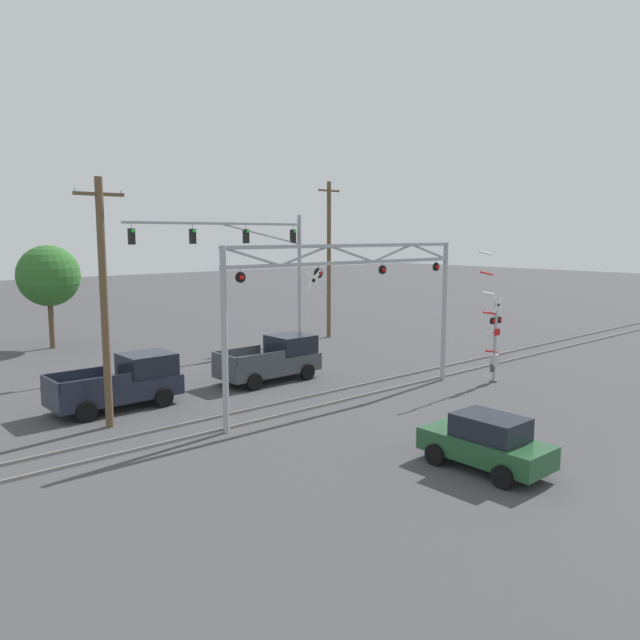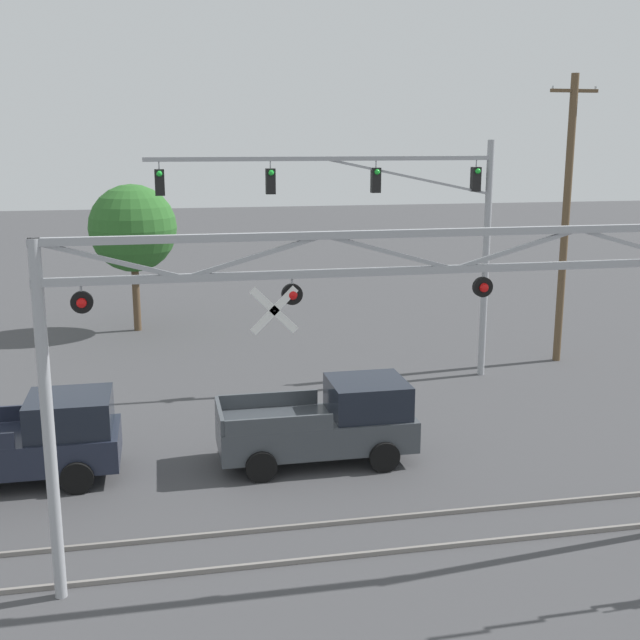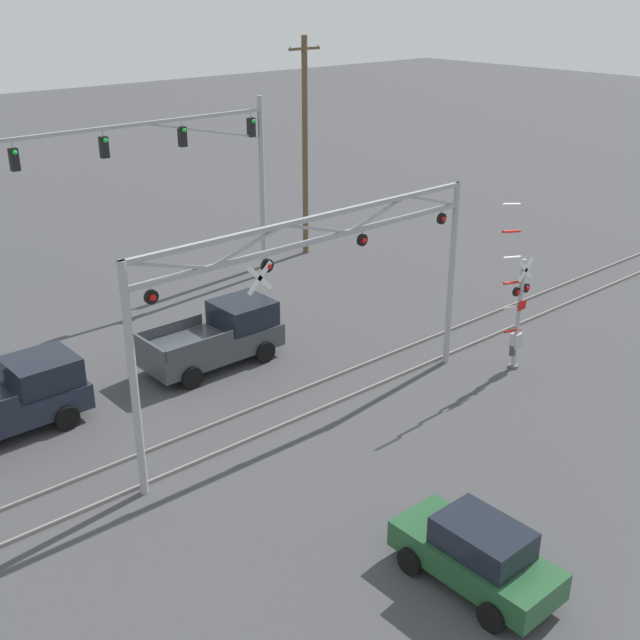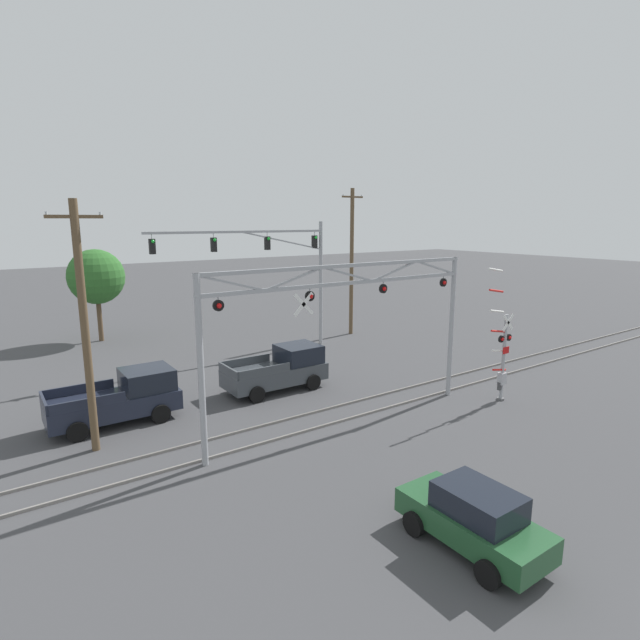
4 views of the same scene
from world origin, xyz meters
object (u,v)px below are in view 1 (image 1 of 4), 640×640
(pickup_truck_lead, at_px, (274,359))
(sedan_waiting, at_px, (486,442))
(crossing_signal_mast, at_px, (494,338))
(traffic_signal_span, at_px, (261,255))
(utility_pole_left, at_px, (104,301))
(utility_pole_right, at_px, (329,258))
(crossing_gantry, at_px, (352,290))
(pickup_truck_following, at_px, (123,383))
(background_tree_beyond_span, at_px, (49,276))

(pickup_truck_lead, relative_size, sedan_waiting, 1.29)
(crossing_signal_mast, bearing_deg, sedan_waiting, -147.51)
(pickup_truck_lead, xyz_separation_m, sedan_waiting, (-2.23, -13.48, -0.17))
(traffic_signal_span, bearing_deg, sedan_waiting, -107.34)
(crossing_signal_mast, height_order, utility_pole_left, utility_pole_left)
(traffic_signal_span, bearing_deg, crossing_signal_mast, -75.69)
(utility_pole_right, bearing_deg, crossing_gantry, -128.83)
(sedan_waiting, bearing_deg, utility_pole_left, 120.55)
(pickup_truck_following, height_order, sedan_waiting, pickup_truck_following)
(utility_pole_left, height_order, background_tree_beyond_span, utility_pole_left)
(crossing_gantry, height_order, pickup_truck_following, crossing_gantry)
(pickup_truck_lead, height_order, background_tree_beyond_span, background_tree_beyond_span)
(utility_pole_right, bearing_deg, sedan_waiting, -121.03)
(crossing_gantry, xyz_separation_m, crossing_signal_mast, (7.54, -1.90, -2.58))
(traffic_signal_span, relative_size, utility_pole_left, 1.29)
(traffic_signal_span, bearing_deg, crossing_gantry, -108.70)
(utility_pole_left, relative_size, utility_pole_right, 0.86)
(traffic_signal_span, relative_size, utility_pole_right, 1.11)
(pickup_truck_lead, xyz_separation_m, background_tree_beyond_span, (-5.18, 15.91, 3.46))
(crossing_gantry, relative_size, crossing_signal_mast, 2.00)
(sedan_waiting, bearing_deg, utility_pole_right, 58.97)
(crossing_gantry, bearing_deg, background_tree_beyond_span, 103.67)
(pickup_truck_following, relative_size, utility_pole_right, 0.49)
(utility_pole_left, xyz_separation_m, background_tree_beyond_span, (3.84, 17.90, -0.16))
(pickup_truck_lead, relative_size, utility_pole_right, 0.48)
(crossing_signal_mast, relative_size, traffic_signal_span, 0.54)
(crossing_gantry, xyz_separation_m, sedan_waiting, (-2.22, -8.12, -3.89))
(background_tree_beyond_span, bearing_deg, crossing_gantry, -76.33)
(crossing_signal_mast, xyz_separation_m, traffic_signal_span, (-3.52, 13.79, 3.61))
(pickup_truck_lead, distance_m, sedan_waiting, 13.67)
(crossing_signal_mast, xyz_separation_m, utility_pole_right, (3.00, 14.99, 3.24))
(sedan_waiting, xyz_separation_m, utility_pole_right, (12.76, 21.21, 4.55))
(crossing_gantry, xyz_separation_m, background_tree_beyond_span, (-5.17, 21.28, -0.25))
(crossing_gantry, xyz_separation_m, utility_pole_left, (-9.01, 3.38, -0.09))
(crossing_gantry, xyz_separation_m, pickup_truck_lead, (0.01, 5.37, -3.71))
(utility_pole_left, distance_m, background_tree_beyond_span, 18.30)
(sedan_waiting, bearing_deg, crossing_gantry, 74.69)
(crossing_signal_mast, xyz_separation_m, utility_pole_left, (-16.55, 5.28, 2.49))
(sedan_waiting, height_order, utility_pole_left, utility_pole_left)
(pickup_truck_lead, bearing_deg, utility_pole_left, -167.59)
(traffic_signal_span, distance_m, utility_pole_right, 6.64)
(crossing_gantry, xyz_separation_m, traffic_signal_span, (4.03, 11.89, 1.03))
(crossing_gantry, xyz_separation_m, utility_pole_right, (10.54, 13.09, 0.66))
(pickup_truck_following, distance_m, utility_pole_right, 20.03)
(traffic_signal_span, xyz_separation_m, background_tree_beyond_span, (-9.20, 9.38, -1.28))
(pickup_truck_following, distance_m, background_tree_beyond_span, 16.25)
(sedan_waiting, distance_m, utility_pole_left, 13.88)
(pickup_truck_following, relative_size, utility_pole_left, 0.57)
(pickup_truck_following, bearing_deg, traffic_signal_span, 28.75)
(traffic_signal_span, height_order, utility_pole_left, utility_pole_left)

